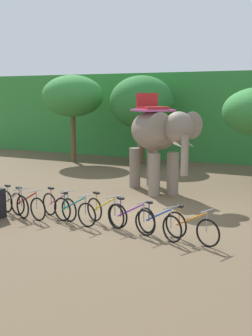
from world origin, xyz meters
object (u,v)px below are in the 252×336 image
object	(u,v)px
bike_orange	(191,228)
elephant	(157,135)
bike_purple	(131,218)
bike_teal	(74,211)
bike_pink	(59,206)
tree_right	(73,96)
tree_far_left	(142,102)
bike_blue	(159,223)
bike_red	(27,205)
bike_white	(14,203)
bike_yellow	(105,212)

from	to	relation	value
bike_orange	elephant	bearing A→B (deg)	121.33
bike_purple	bike_orange	xyz separation A→B (m)	(1.75, -0.11, 0.00)
bike_teal	bike_pink	bearing A→B (deg)	158.11
tree_right	bike_teal	size ratio (longest dim) A/B	2.85
tree_far_left	bike_blue	xyz separation A→B (m)	(5.82, -11.46, -2.94)
bike_red	bike_orange	world-z (taller)	same
bike_purple	bike_orange	distance (m)	1.75
elephant	bike_teal	xyz separation A→B (m)	(-0.44, -5.07, -1.82)
elephant	bike_white	world-z (taller)	elephant
bike_red	bike_teal	xyz separation A→B (m)	(1.63, 0.09, 0.00)
bike_white	elephant	bearing A→B (deg)	62.66
bike_pink	bike_teal	size ratio (longest dim) A/B	0.97
bike_teal	tree_right	bearing A→B (deg)	123.40
bike_white	bike_purple	bearing A→B (deg)	1.18
bike_red	bike_blue	bearing A→B (deg)	0.30
bike_yellow	bike_white	bearing A→B (deg)	-173.38
elephant	bike_pink	world-z (taller)	elephant
bike_white	bike_orange	xyz separation A→B (m)	(5.75, -0.03, 0.00)
elephant	bike_yellow	distance (m)	5.09
tree_far_left	bike_pink	distance (m)	11.73
bike_purple	bike_blue	size ratio (longest dim) A/B	1.06
tree_far_left	bike_yellow	bearing A→B (deg)	-70.24
tree_far_left	bike_yellow	size ratio (longest dim) A/B	2.97
tree_right	bike_teal	distance (m)	12.90
bike_red	bike_teal	size ratio (longest dim) A/B	0.99
tree_right	bike_white	bearing A→B (deg)	-65.86
bike_red	bike_yellow	world-z (taller)	same
bike_purple	bike_red	bearing A→B (deg)	-177.61
tree_right	tree_far_left	size ratio (longest dim) A/B	1.01
bike_white	bike_red	size ratio (longest dim) A/B	0.97
tree_right	bike_white	xyz separation A→B (m)	(4.68, -10.45, -3.26)
tree_far_left	bike_pink	world-z (taller)	tree_far_left
bike_red	bike_pink	size ratio (longest dim) A/B	1.02
bike_orange	bike_yellow	bearing A→B (deg)	172.09
bike_pink	bike_purple	world-z (taller)	same
bike_blue	bike_orange	size ratio (longest dim) A/B	0.96
bike_blue	bike_yellow	bearing A→B (deg)	168.02
bike_purple	bike_white	bearing A→B (deg)	-178.82
elephant	bike_purple	xyz separation A→B (m)	(1.37, -5.01, -1.82)
bike_teal	bike_orange	xyz separation A→B (m)	(3.56, -0.05, 0.00)
bike_red	bike_pink	xyz separation A→B (m)	(0.89, 0.38, 0.00)
bike_pink	bike_orange	distance (m)	4.32
tree_far_left	bike_orange	world-z (taller)	tree_far_left
tree_right	bike_blue	world-z (taller)	tree_right
bike_white	bike_pink	distance (m)	1.48
bike_teal	bike_yellow	distance (m)	0.90
bike_teal	bike_yellow	size ratio (longest dim) A/B	1.05
bike_red	bike_orange	xyz separation A→B (m)	(5.19, 0.03, 0.00)
tree_far_left	bike_white	bearing A→B (deg)	-85.23
bike_blue	bike_white	bearing A→B (deg)	179.54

